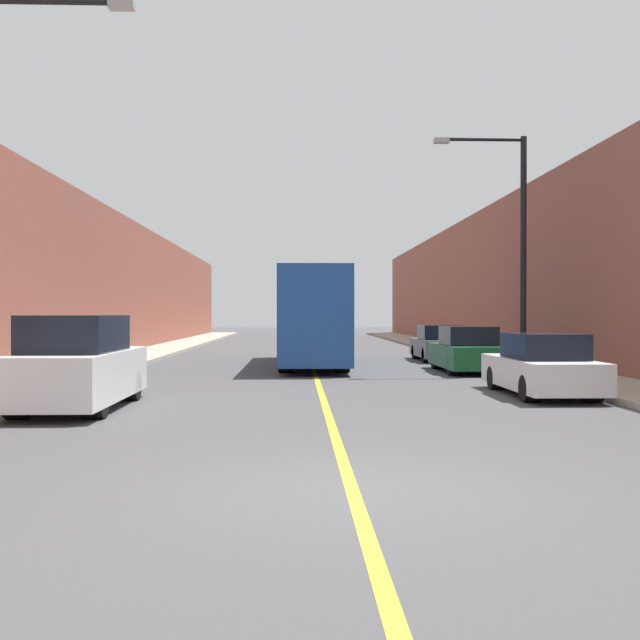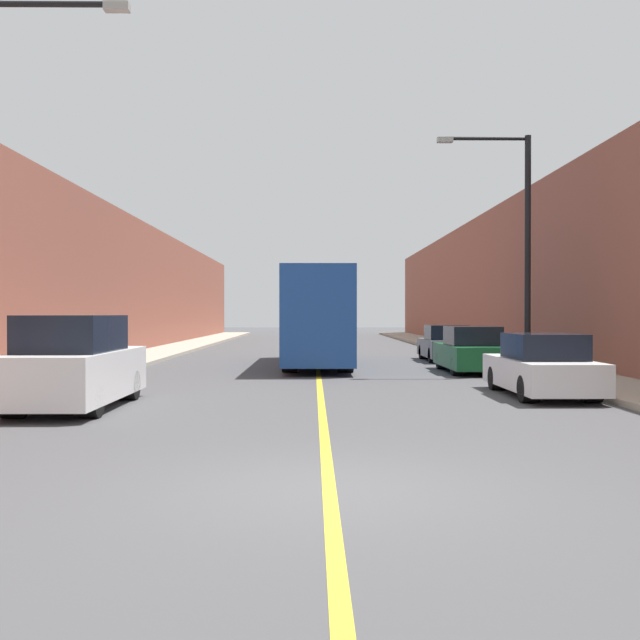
% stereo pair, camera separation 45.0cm
% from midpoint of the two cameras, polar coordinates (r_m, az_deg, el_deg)
% --- Properties ---
extents(ground_plane, '(200.00, 200.00, 0.00)m').
position_cam_midpoint_polar(ground_plane, '(8.69, 0.93, -12.80)').
color(ground_plane, '#474749').
extents(sidewalk_left, '(2.57, 72.00, 0.15)m').
position_cam_midpoint_polar(sidewalk_left, '(39.19, -12.61, -2.34)').
color(sidewalk_left, '#A89E8C').
rests_on(sidewalk_left, ground).
extents(sidewalk_right, '(2.57, 72.00, 0.15)m').
position_cam_midpoint_polar(sidewalk_right, '(39.35, 10.10, -2.32)').
color(sidewalk_right, '#A89E8C').
rests_on(sidewalk_right, ground).
extents(building_row_left, '(4.00, 72.00, 6.81)m').
position_cam_midpoint_polar(building_row_left, '(39.91, -17.26, 2.49)').
color(building_row_left, brown).
rests_on(building_row_left, ground).
extents(building_row_right, '(4.00, 72.00, 7.43)m').
position_cam_midpoint_polar(building_row_right, '(40.15, 14.70, 2.92)').
color(building_row_right, brown).
rests_on(building_row_right, ground).
extents(road_center_line, '(0.16, 72.00, 0.01)m').
position_cam_midpoint_polar(road_center_line, '(38.50, -1.24, -2.48)').
color(road_center_line, gold).
rests_on(road_center_line, ground).
extents(bus, '(2.42, 11.09, 3.58)m').
position_cam_midpoint_polar(bus, '(28.80, -1.08, 0.29)').
color(bus, '#1E4793').
rests_on(bus, ground).
extents(parked_suv_left, '(1.85, 4.85, 1.96)m').
position_cam_midpoint_polar(parked_suv_left, '(16.47, -18.69, -3.34)').
color(parked_suv_left, silver).
rests_on(parked_suv_left, ground).
extents(car_right_near, '(1.79, 4.57, 1.52)m').
position_cam_midpoint_polar(car_right_near, '(18.95, 15.89, -3.50)').
color(car_right_near, silver).
rests_on(car_right_near, ground).
extents(car_right_mid, '(1.84, 4.56, 1.57)m').
position_cam_midpoint_polar(car_right_mid, '(25.98, 10.64, -2.37)').
color(car_right_mid, '#145128').
rests_on(car_right_mid, ground).
extents(car_right_far, '(1.81, 4.32, 1.52)m').
position_cam_midpoint_polar(car_right_far, '(32.05, 8.64, -1.87)').
color(car_right_far, '#51565B').
rests_on(car_right_far, ground).
extents(street_lamp_right, '(3.03, 0.24, 7.58)m').
position_cam_midpoint_polar(street_lamp_right, '(25.11, 14.12, 6.26)').
color(street_lamp_right, black).
rests_on(street_lamp_right, sidewalk_right).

